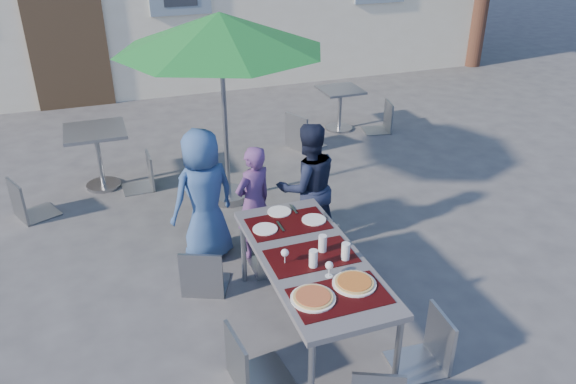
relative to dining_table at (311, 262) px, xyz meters
name	(u,v)px	position (x,y,z in m)	size (l,w,h in m)	color
ground	(364,360)	(0.27, -0.51, -0.70)	(90.00, 90.00, 0.00)	#434345
dining_table	(311,262)	(0.00, 0.00, 0.00)	(0.80, 1.85, 0.76)	#404045
pizza_near_left	(313,297)	(-0.20, -0.52, 0.07)	(0.33, 0.33, 0.03)	white
pizza_near_right	(354,283)	(0.16, -0.46, 0.07)	(0.33, 0.33, 0.03)	white
glassware	(323,253)	(0.06, -0.09, 0.13)	(0.54, 0.40, 0.15)	silver
place_settings	(287,220)	(0.01, 0.61, 0.06)	(0.72, 0.47, 0.01)	white
child_0	(204,196)	(-0.58, 1.43, 0.00)	(0.68, 0.45, 1.40)	#315289
child_1	(254,203)	(-0.10, 1.29, -0.09)	(0.44, 0.29, 1.22)	#5A3770
child_2	(308,187)	(0.48, 1.28, 0.00)	(0.67, 0.39, 1.38)	#181E35
chair_0	(201,244)	(-0.74, 0.82, -0.16)	(0.53, 0.54, 0.91)	gray
chair_1	(274,223)	(-0.01, 0.92, -0.14)	(0.42, 0.43, 0.94)	#91979C
chair_2	(314,216)	(0.38, 0.85, -0.10)	(0.50, 0.51, 1.01)	gray
chair_3	(248,327)	(-0.66, -0.42, -0.14)	(0.47, 0.47, 0.95)	gray
chair_4	(433,312)	(0.73, -0.70, -0.17)	(0.43, 0.43, 0.90)	#92969D
chair_5	(381,380)	(0.04, -1.15, -0.21)	(0.50, 0.50, 0.84)	gray
patio_umbrella	(220,33)	(-0.05, 2.58, 1.34)	(2.37, 2.37, 2.27)	#94959B
cafe_table_0	(97,147)	(-1.51, 3.47, -0.14)	(0.74, 0.74, 0.79)	#94959B
bg_chair_l_0	(21,176)	(-2.38, 2.92, -0.15)	(0.55, 0.55, 0.93)	gray
bg_chair_r_0	(140,152)	(-1.01, 3.26, -0.20)	(0.40, 0.39, 0.86)	gray
cafe_table_1	(340,103)	(2.25, 4.33, -0.26)	(0.63, 0.63, 0.68)	#94959B
bg_chair_l_1	(302,109)	(1.38, 3.80, -0.09)	(0.61, 0.60, 1.03)	gray
bg_chair_r_1	(384,99)	(2.87, 4.03, -0.17)	(0.48, 0.48, 0.91)	gray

